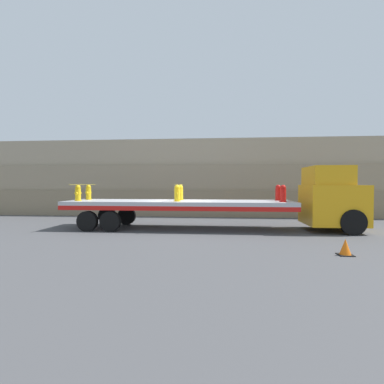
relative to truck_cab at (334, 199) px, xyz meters
name	(u,v)px	position (x,y,z in m)	size (l,w,h in m)	color
ground_plane	(179,229)	(-7.15, 0.00, -1.48)	(120.00, 120.00, 0.00)	#474749
rock_cliff	(192,178)	(-7.15, 6.75, 1.10)	(60.00, 3.30, 5.15)	#84755B
truck_cab	(334,199)	(0.00, 0.00, 0.00)	(2.45, 2.57, 2.95)	orange
flatbed_trailer	(167,205)	(-7.71, 0.00, -0.36)	(10.74, 2.68, 1.35)	#B2B2B7
fire_hydrant_yellow_near_0	(78,193)	(-11.92, -0.57, 0.24)	(0.33, 0.49, 0.76)	gold
fire_hydrant_yellow_far_0	(88,192)	(-11.92, 0.57, 0.24)	(0.33, 0.49, 0.76)	gold
fire_hydrant_yellow_near_1	(177,193)	(-7.15, -0.57, 0.24)	(0.33, 0.49, 0.76)	gold
fire_hydrant_yellow_far_1	(180,193)	(-7.15, 0.57, 0.24)	(0.33, 0.49, 0.76)	gold
fire_hydrant_red_near_2	(283,194)	(-2.38, -0.57, 0.24)	(0.33, 0.49, 0.76)	red
fire_hydrant_red_far_2	(278,193)	(-2.38, 0.57, 0.24)	(0.33, 0.49, 0.76)	red
cargo_strap_rear	(83,185)	(-11.92, 0.00, 0.64)	(0.05, 2.79, 0.01)	yellow
cargo_strap_middle	(179,185)	(-7.15, 0.00, 0.64)	(0.05, 2.79, 0.01)	yellow
traffic_cone	(345,247)	(-1.41, -4.88, -1.24)	(0.43, 0.43, 0.49)	black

